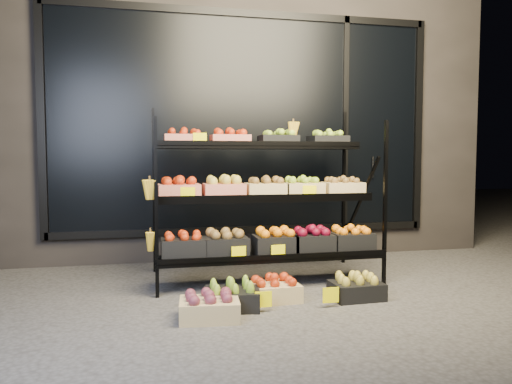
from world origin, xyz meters
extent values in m
plane|color=#514F4C|center=(0.00, 0.00, 0.00)|extent=(24.00, 24.00, 0.00)
cube|color=#2D2826|center=(0.00, 2.60, 1.75)|extent=(6.00, 2.00, 3.50)
cube|color=black|center=(0.00, 1.58, 1.55)|extent=(4.20, 0.04, 2.40)
cube|color=black|center=(0.00, 1.56, 0.34)|extent=(4.30, 0.06, 0.08)
cube|color=black|center=(0.00, 1.56, 2.76)|extent=(4.30, 0.06, 0.08)
cube|color=black|center=(-2.15, 1.56, 1.55)|extent=(0.08, 0.06, 2.50)
cube|color=black|center=(2.15, 1.56, 1.55)|extent=(0.08, 0.06, 2.50)
cube|color=black|center=(1.20, 1.56, 1.55)|extent=(0.06, 0.06, 2.50)
cylinder|color=black|center=(1.55, 1.53, 1.05)|extent=(0.02, 0.02, 0.25)
cube|color=black|center=(-1.02, 0.18, 0.75)|extent=(0.03, 0.03, 1.50)
cube|color=black|center=(1.02, 0.18, 0.75)|extent=(0.03, 0.03, 1.50)
cube|color=black|center=(-1.02, 1.15, 0.83)|extent=(0.03, 0.03, 1.66)
cube|color=black|center=(1.02, 1.15, 0.83)|extent=(0.03, 0.03, 1.66)
cube|color=black|center=(0.00, 0.35, 0.27)|extent=(2.05, 0.42, 0.03)
cube|color=black|center=(0.00, 0.15, 0.30)|extent=(2.05, 0.02, 0.05)
cube|color=black|center=(0.00, 0.65, 0.77)|extent=(2.05, 0.40, 0.03)
cube|color=black|center=(0.00, 0.46, 0.80)|extent=(2.05, 0.02, 0.05)
cube|color=black|center=(0.00, 0.95, 1.27)|extent=(2.05, 0.40, 0.03)
cube|color=black|center=(0.00, 0.76, 1.30)|extent=(2.05, 0.02, 0.05)
cube|color=tan|center=(-0.73, 0.95, 1.33)|extent=(0.38, 0.28, 0.11)
ellipsoid|color=#B7230D|center=(-0.73, 0.95, 1.42)|extent=(0.32, 0.24, 0.07)
cube|color=tan|center=(-0.28, 0.95, 1.33)|extent=(0.38, 0.28, 0.11)
ellipsoid|color=#B7230D|center=(-0.28, 0.95, 1.42)|extent=(0.32, 0.24, 0.07)
cube|color=black|center=(0.22, 0.95, 1.33)|extent=(0.38, 0.28, 0.11)
ellipsoid|color=#91B72D|center=(0.22, 0.95, 1.42)|extent=(0.32, 0.24, 0.07)
cube|color=black|center=(0.76, 0.95, 1.33)|extent=(0.38, 0.28, 0.11)
ellipsoid|color=#91B72D|center=(0.76, 0.95, 1.42)|extent=(0.32, 0.24, 0.07)
cube|color=tan|center=(-0.80, 0.65, 0.85)|extent=(0.38, 0.28, 0.14)
ellipsoid|color=#B7230D|center=(-0.80, 0.65, 0.95)|extent=(0.32, 0.24, 0.07)
cube|color=tan|center=(-0.39, 0.65, 0.85)|extent=(0.38, 0.28, 0.14)
ellipsoid|color=gold|center=(-0.39, 0.65, 0.95)|extent=(0.32, 0.24, 0.07)
cube|color=tan|center=(0.02, 0.65, 0.85)|extent=(0.38, 0.28, 0.14)
ellipsoid|color=brown|center=(0.02, 0.65, 0.95)|extent=(0.32, 0.24, 0.07)
cube|color=tan|center=(0.39, 0.65, 0.85)|extent=(0.38, 0.28, 0.14)
ellipsoid|color=#91B72D|center=(0.39, 0.65, 0.95)|extent=(0.32, 0.24, 0.07)
cube|color=tan|center=(0.80, 0.65, 0.85)|extent=(0.38, 0.28, 0.14)
ellipsoid|color=brown|center=(0.80, 0.65, 0.95)|extent=(0.32, 0.24, 0.07)
cube|color=black|center=(-0.79, 0.35, 0.37)|extent=(0.38, 0.28, 0.18)
ellipsoid|color=#B7230D|center=(-0.79, 0.35, 0.49)|extent=(0.32, 0.24, 0.07)
cube|color=black|center=(-0.42, 0.35, 0.37)|extent=(0.38, 0.28, 0.18)
ellipsoid|color=brown|center=(-0.42, 0.35, 0.49)|extent=(0.32, 0.24, 0.07)
cube|color=black|center=(0.03, 0.35, 0.37)|extent=(0.38, 0.28, 0.18)
ellipsoid|color=orange|center=(0.03, 0.35, 0.49)|extent=(0.32, 0.24, 0.07)
cube|color=black|center=(0.38, 0.35, 0.37)|extent=(0.38, 0.28, 0.18)
ellipsoid|color=maroon|center=(0.38, 0.35, 0.49)|extent=(0.32, 0.24, 0.07)
cube|color=black|center=(0.78, 0.35, 0.37)|extent=(0.38, 0.28, 0.18)
ellipsoid|color=orange|center=(0.78, 0.35, 0.49)|extent=(0.32, 0.24, 0.07)
ellipsoid|color=gold|center=(-1.07, 0.20, 0.99)|extent=(0.14, 0.08, 0.22)
ellipsoid|color=gold|center=(-1.07, 0.20, 0.56)|extent=(0.14, 0.08, 0.22)
ellipsoid|color=gold|center=(0.35, 0.85, 1.53)|extent=(0.14, 0.08, 0.22)
cube|color=#FFEE00|center=(-0.74, 0.50, 0.84)|extent=(0.13, 0.01, 0.12)
cube|color=#FFEE00|center=(0.41, 0.50, 0.84)|extent=(0.13, 0.01, 0.12)
cube|color=#FFEE00|center=(-0.59, 0.80, 1.34)|extent=(0.13, 0.01, 0.12)
cube|color=#FFEE00|center=(-0.33, 0.20, 0.34)|extent=(0.13, 0.01, 0.12)
cube|color=#FFEE00|center=(0.02, 0.20, 0.34)|extent=(0.13, 0.01, 0.12)
cube|color=#FFEE00|center=(-0.25, -0.40, 0.06)|extent=(0.13, 0.01, 0.12)
cube|color=#FFEE00|center=(0.28, -0.40, 0.06)|extent=(0.13, 0.01, 0.12)
cube|color=tan|center=(-0.67, -0.48, 0.07)|extent=(0.45, 0.35, 0.15)
ellipsoid|color=brown|center=(-0.67, -0.48, 0.18)|extent=(0.38, 0.30, 0.07)
cube|color=black|center=(-0.47, -0.25, 0.07)|extent=(0.48, 0.39, 0.15)
ellipsoid|color=#91B72D|center=(-0.47, -0.25, 0.18)|extent=(0.41, 0.33, 0.07)
cube|color=tan|center=(-0.10, -0.12, 0.07)|extent=(0.42, 0.32, 0.14)
ellipsoid|color=#B7230D|center=(-0.10, -0.12, 0.17)|extent=(0.36, 0.27, 0.07)
cube|color=black|center=(0.58, -0.22, 0.07)|extent=(0.42, 0.32, 0.14)
ellipsoid|color=gold|center=(0.58, -0.22, 0.17)|extent=(0.35, 0.27, 0.07)
camera|label=1|loc=(-1.11, -3.98, 1.17)|focal=35.00mm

